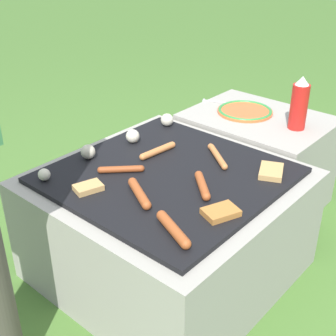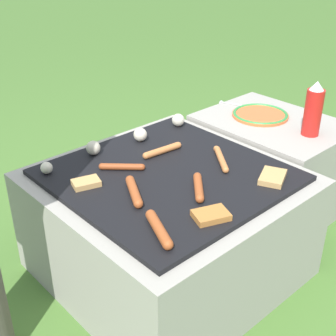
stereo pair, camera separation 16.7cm
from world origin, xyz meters
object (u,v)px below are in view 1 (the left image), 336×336
Objects in this scene: sausage_front_center at (158,151)px; fork_utensil at (222,102)px; condiment_bottle at (299,104)px; plate_colorful at (245,111)px.

sausage_front_center is 0.64m from fork_utensil.
sausage_front_center is at bearing 153.56° from condiment_bottle.
condiment_bottle reaches higher than plate_colorful.
condiment_bottle reaches higher than fork_utensil.
fork_utensil is (0.62, 0.14, -0.01)m from sausage_front_center.
fork_utensil is at bearing 77.84° from plate_colorful.
sausage_front_center is at bearing 177.95° from plate_colorful.
plate_colorful is 0.16m from fork_utensil.
sausage_front_center is 0.78× the size of condiment_bottle.
sausage_front_center is 0.59m from plate_colorful.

